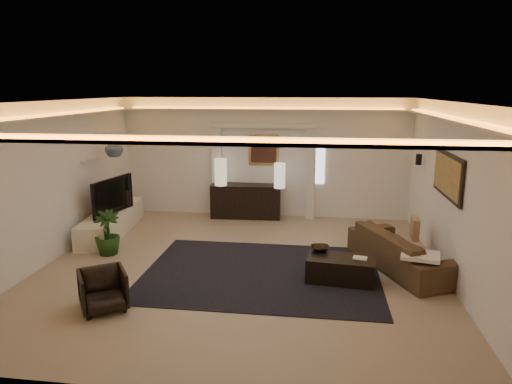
# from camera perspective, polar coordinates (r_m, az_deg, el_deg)

# --- Properties ---
(floor) EXTENTS (7.00, 7.00, 0.00)m
(floor) POSITION_cam_1_polar(r_m,az_deg,el_deg) (8.29, -1.96, -9.33)
(floor) COLOR tan
(floor) RESTS_ON ground
(ceiling) EXTENTS (7.00, 7.00, 0.00)m
(ceiling) POSITION_cam_1_polar(r_m,az_deg,el_deg) (7.69, -2.12, 11.13)
(ceiling) COLOR white
(ceiling) RESTS_ON ground
(wall_back) EXTENTS (7.00, 0.00, 7.00)m
(wall_back) POSITION_cam_1_polar(r_m,az_deg,el_deg) (11.27, 0.99, 4.25)
(wall_back) COLOR white
(wall_back) RESTS_ON ground
(wall_front) EXTENTS (7.00, 0.00, 7.00)m
(wall_front) POSITION_cam_1_polar(r_m,az_deg,el_deg) (4.59, -9.54, -8.72)
(wall_front) COLOR white
(wall_front) RESTS_ON ground
(wall_left) EXTENTS (0.00, 7.00, 7.00)m
(wall_left) POSITION_cam_1_polar(r_m,az_deg,el_deg) (9.13, -24.25, 1.09)
(wall_left) COLOR white
(wall_left) RESTS_ON ground
(wall_right) EXTENTS (0.00, 7.00, 7.00)m
(wall_right) POSITION_cam_1_polar(r_m,az_deg,el_deg) (8.05, 23.32, -0.25)
(wall_right) COLOR white
(wall_right) RESTS_ON ground
(cove_soffit) EXTENTS (7.00, 7.00, 0.04)m
(cove_soffit) POSITION_cam_1_polar(r_m,az_deg,el_deg) (7.70, -2.10, 9.05)
(cove_soffit) COLOR silver
(cove_soffit) RESTS_ON ceiling
(daylight_slit) EXTENTS (0.25, 0.03, 1.00)m
(daylight_slit) POSITION_cam_1_polar(r_m,az_deg,el_deg) (11.19, 7.87, 3.55)
(daylight_slit) COLOR white
(daylight_slit) RESTS_ON wall_back
(area_rug) EXTENTS (4.00, 3.00, 0.01)m
(area_rug) POSITION_cam_1_polar(r_m,az_deg,el_deg) (8.05, 0.65, -9.97)
(area_rug) COLOR black
(area_rug) RESTS_ON ground
(pilaster_left) EXTENTS (0.22, 0.20, 2.20)m
(pilaster_left) POSITION_cam_1_polar(r_m,az_deg,el_deg) (11.42, -4.82, 2.54)
(pilaster_left) COLOR silver
(pilaster_left) RESTS_ON ground
(pilaster_right) EXTENTS (0.22, 0.20, 2.20)m
(pilaster_right) POSITION_cam_1_polar(r_m,az_deg,el_deg) (11.16, 6.80, 2.25)
(pilaster_right) COLOR silver
(pilaster_right) RESTS_ON ground
(alcove_header) EXTENTS (2.52, 0.20, 0.12)m
(alcove_header) POSITION_cam_1_polar(r_m,az_deg,el_deg) (11.08, 0.94, 8.27)
(alcove_header) COLOR silver
(alcove_header) RESTS_ON wall_back
(painting_frame) EXTENTS (0.74, 0.04, 0.74)m
(painting_frame) POSITION_cam_1_polar(r_m,az_deg,el_deg) (11.22, 0.97, 5.24)
(painting_frame) COLOR tan
(painting_frame) RESTS_ON wall_back
(painting_canvas) EXTENTS (0.62, 0.02, 0.62)m
(painting_canvas) POSITION_cam_1_polar(r_m,az_deg,el_deg) (11.19, 0.96, 5.22)
(painting_canvas) COLOR #4C2D1E
(painting_canvas) RESTS_ON wall_back
(art_panel_frame) EXTENTS (0.04, 1.64, 0.74)m
(art_panel_frame) POSITION_cam_1_polar(r_m,az_deg,el_deg) (8.28, 22.74, 1.91)
(art_panel_frame) COLOR black
(art_panel_frame) RESTS_ON wall_right
(art_panel_gold) EXTENTS (0.02, 1.50, 0.62)m
(art_panel_gold) POSITION_cam_1_polar(r_m,az_deg,el_deg) (8.28, 22.57, 1.91)
(art_panel_gold) COLOR tan
(art_panel_gold) RESTS_ON wall_right
(wall_sconce) EXTENTS (0.12, 0.12, 0.22)m
(wall_sconce) POSITION_cam_1_polar(r_m,az_deg,el_deg) (10.09, 19.54, 3.83)
(wall_sconce) COLOR black
(wall_sconce) RESTS_ON wall_right
(wall_niche) EXTENTS (0.10, 0.55, 0.04)m
(wall_niche) POSITION_cam_1_polar(r_m,az_deg,el_deg) (10.26, -19.99, 3.77)
(wall_niche) COLOR silver
(wall_niche) RESTS_ON wall_left
(console) EXTENTS (1.71, 0.61, 0.85)m
(console) POSITION_cam_1_polar(r_m,az_deg,el_deg) (11.29, -1.25, -1.17)
(console) COLOR black
(console) RESTS_ON ground
(lamp_left) EXTENTS (0.35, 0.35, 0.65)m
(lamp_left) POSITION_cam_1_polar(r_m,az_deg,el_deg) (11.09, -4.40, 2.19)
(lamp_left) COLOR beige
(lamp_left) RESTS_ON console
(lamp_right) EXTENTS (0.27, 0.27, 0.58)m
(lamp_right) POSITION_cam_1_polar(r_m,az_deg,el_deg) (10.79, 2.95, 1.91)
(lamp_right) COLOR beige
(lamp_right) RESTS_ON console
(media_ledge) EXTENTS (1.01, 2.79, 0.51)m
(media_ledge) POSITION_cam_1_polar(r_m,az_deg,el_deg) (10.65, -17.40, -3.61)
(media_ledge) COLOR silver
(media_ledge) RESTS_ON ground
(tv) EXTENTS (1.35, 0.42, 0.77)m
(tv) POSITION_cam_1_polar(r_m,az_deg,el_deg) (10.38, -17.92, -0.56)
(tv) COLOR black
(tv) RESTS_ON media_ledge
(figurine) EXTENTS (0.18, 0.18, 0.40)m
(figurine) POSITION_cam_1_polar(r_m,az_deg,el_deg) (10.81, -15.69, -0.98)
(figurine) COLOR black
(figurine) RESTS_ON media_ledge
(ginger_jar) EXTENTS (0.46, 0.46, 0.40)m
(ginger_jar) POSITION_cam_1_polar(r_m,az_deg,el_deg) (10.39, -17.22, 5.28)
(ginger_jar) COLOR #4A5662
(ginger_jar) RESTS_ON wall_niche
(plant) EXTENTS (0.60, 0.60, 0.86)m
(plant) POSITION_cam_1_polar(r_m,az_deg,el_deg) (9.23, -17.99, -4.83)
(plant) COLOR #193811
(plant) RESTS_ON ground
(sofa) EXTENTS (2.47, 1.77, 0.67)m
(sofa) POSITION_cam_1_polar(r_m,az_deg,el_deg) (8.53, 17.61, -6.90)
(sofa) COLOR #3A2919
(sofa) RESTS_ON ground
(throw_blanket) EXTENTS (0.67, 0.59, 0.06)m
(throw_blanket) POSITION_cam_1_polar(r_m,az_deg,el_deg) (7.72, 19.72, -7.44)
(throw_blanket) COLOR white
(throw_blanket) RESTS_ON sofa
(throw_pillow) EXTENTS (0.14, 0.40, 0.40)m
(throw_pillow) POSITION_cam_1_polar(r_m,az_deg,el_deg) (9.12, 19.10, -4.32)
(throw_pillow) COLOR #A87B55
(throw_pillow) RESTS_ON sofa
(coffee_table) EXTENTS (1.15, 0.71, 0.41)m
(coffee_table) POSITION_cam_1_polar(r_m,az_deg,el_deg) (7.80, 10.45, -9.40)
(coffee_table) COLOR black
(coffee_table) RESTS_ON ground
(bowl) EXTENTS (0.36, 0.36, 0.08)m
(bowl) POSITION_cam_1_polar(r_m,az_deg,el_deg) (7.98, 7.95, -6.91)
(bowl) COLOR black
(bowl) RESTS_ON coffee_table
(magazine) EXTENTS (0.24, 0.20, 0.03)m
(magazine) POSITION_cam_1_polar(r_m,az_deg,el_deg) (7.73, 12.78, -7.97)
(magazine) COLOR silver
(magazine) RESTS_ON coffee_table
(armchair) EXTENTS (0.88, 0.89, 0.59)m
(armchair) POSITION_cam_1_polar(r_m,az_deg,el_deg) (7.07, -18.44, -11.47)
(armchair) COLOR black
(armchair) RESTS_ON ground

